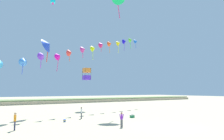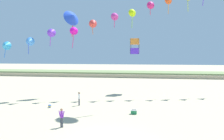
{
  "view_description": "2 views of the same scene",
  "coord_description": "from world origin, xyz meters",
  "px_view_note": "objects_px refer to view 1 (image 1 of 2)",
  "views": [
    {
      "loc": [
        -16.32,
        -15.22,
        3.77
      ],
      "look_at": [
        1.81,
        13.63,
        7.31
      ],
      "focal_mm": 32.0,
      "sensor_mm": 36.0,
      "label": 1
    },
    {
      "loc": [
        2.82,
        -15.53,
        5.86
      ],
      "look_at": [
        -2.0,
        13.96,
        3.87
      ],
      "focal_mm": 38.0,
      "sensor_mm": 36.0,
      "label": 2
    }
  ],
  "objects_px": {
    "large_kite_mid_trail": "(48,45)",
    "large_kite_low_lead": "(87,74)",
    "person_near_right": "(15,120)",
    "person_near_left": "(81,112)",
    "beach_ball": "(65,120)",
    "person_mid_center": "(122,118)",
    "beach_cooler": "(132,116)"
  },
  "relations": [
    {
      "from": "large_kite_mid_trail",
      "to": "beach_cooler",
      "type": "height_order",
      "value": "large_kite_mid_trail"
    },
    {
      "from": "person_near_left",
      "to": "large_kite_mid_trail",
      "type": "height_order",
      "value": "large_kite_mid_trail"
    },
    {
      "from": "person_near_left",
      "to": "person_near_right",
      "type": "xyz_separation_m",
      "value": [
        -8.64,
        -4.15,
        0.09
      ]
    },
    {
      "from": "person_near_left",
      "to": "beach_cooler",
      "type": "height_order",
      "value": "person_near_left"
    },
    {
      "from": "person_mid_center",
      "to": "beach_ball",
      "type": "relative_size",
      "value": 4.25
    },
    {
      "from": "large_kite_mid_trail",
      "to": "beach_cooler",
      "type": "bearing_deg",
      "value": -46.03
    },
    {
      "from": "person_near_right",
      "to": "beach_cooler",
      "type": "xyz_separation_m",
      "value": [
        15.09,
        1.28,
        -0.77
      ]
    },
    {
      "from": "large_kite_mid_trail",
      "to": "beach_ball",
      "type": "relative_size",
      "value": 11.34
    },
    {
      "from": "person_near_right",
      "to": "large_kite_low_lead",
      "type": "relative_size",
      "value": 0.72
    },
    {
      "from": "person_mid_center",
      "to": "large_kite_low_lead",
      "type": "relative_size",
      "value": 0.65
    },
    {
      "from": "person_mid_center",
      "to": "large_kite_mid_trail",
      "type": "relative_size",
      "value": 0.38
    },
    {
      "from": "large_kite_mid_trail",
      "to": "beach_cooler",
      "type": "distance_m",
      "value": 17.56
    },
    {
      "from": "large_kite_low_lead",
      "to": "person_near_right",
      "type": "bearing_deg",
      "value": -134.02
    },
    {
      "from": "person_mid_center",
      "to": "beach_cooler",
      "type": "xyz_separation_m",
      "value": [
        5.42,
        5.18,
        -0.68
      ]
    },
    {
      "from": "beach_cooler",
      "to": "beach_ball",
      "type": "bearing_deg",
      "value": 172.13
    },
    {
      "from": "person_near_left",
      "to": "person_near_right",
      "type": "bearing_deg",
      "value": -154.34
    },
    {
      "from": "person_near_right",
      "to": "person_mid_center",
      "type": "relative_size",
      "value": 1.11
    },
    {
      "from": "large_kite_mid_trail",
      "to": "beach_ball",
      "type": "bearing_deg",
      "value": -88.74
    },
    {
      "from": "person_near_left",
      "to": "large_kite_low_lead",
      "type": "bearing_deg",
      "value": 62.09
    },
    {
      "from": "beach_ball",
      "to": "large_kite_low_lead",
      "type": "bearing_deg",
      "value": 55.15
    },
    {
      "from": "person_near_left",
      "to": "large_kite_mid_trail",
      "type": "relative_size",
      "value": 0.38
    },
    {
      "from": "person_mid_center",
      "to": "beach_cooler",
      "type": "bearing_deg",
      "value": 43.71
    },
    {
      "from": "person_near_left",
      "to": "large_kite_mid_trail",
      "type": "xyz_separation_m",
      "value": [
        -3.06,
        6.99,
        10.3
      ]
    },
    {
      "from": "beach_cooler",
      "to": "beach_ball",
      "type": "distance_m",
      "value": 9.41
    },
    {
      "from": "large_kite_mid_trail",
      "to": "large_kite_low_lead",
      "type": "bearing_deg",
      "value": 22.61
    },
    {
      "from": "large_kite_low_lead",
      "to": "beach_cooler",
      "type": "distance_m",
      "value": 15.14
    },
    {
      "from": "person_mid_center",
      "to": "large_kite_mid_trail",
      "type": "bearing_deg",
      "value": 105.23
    },
    {
      "from": "large_kite_mid_trail",
      "to": "beach_ball",
      "type": "xyz_separation_m",
      "value": [
        0.19,
        -8.57,
        -11.01
      ]
    },
    {
      "from": "person_mid_center",
      "to": "large_kite_low_lead",
      "type": "xyz_separation_m",
      "value": [
        4.58,
        18.65,
        6.18
      ]
    },
    {
      "from": "person_near_left",
      "to": "person_mid_center",
      "type": "relative_size",
      "value": 1.01
    },
    {
      "from": "person_near_left",
      "to": "large_kite_low_lead",
      "type": "distance_m",
      "value": 13.49
    },
    {
      "from": "person_near_right",
      "to": "large_kite_low_lead",
      "type": "distance_m",
      "value": 21.39
    }
  ]
}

